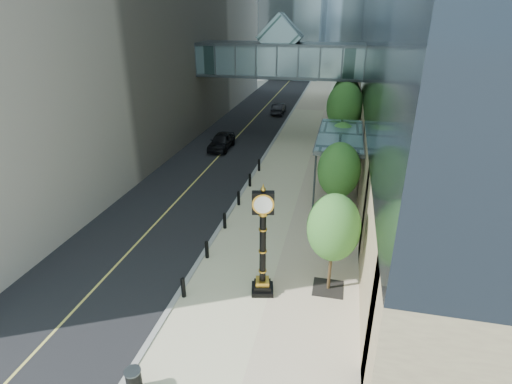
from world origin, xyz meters
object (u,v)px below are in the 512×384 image
trash_bin (134,382)px  car_near (221,141)px  car_far (279,108)px  pedestrian (327,209)px  street_clock (263,249)px

trash_bin → car_near: (-4.94, 25.90, 0.26)m
car_near → car_far: bearing=79.6°
trash_bin → car_near: bearing=100.8°
car_near → car_far: car_near is taller
pedestrian → car_near: 16.29m
street_clock → pedestrian: bearing=59.3°
street_clock → pedestrian: size_ratio=2.86×
trash_bin → car_far: car_far is taller
street_clock → trash_bin: size_ratio=5.79×
pedestrian → car_near: pedestrian is taller
street_clock → pedestrian: street_clock is taller
street_clock → car_near: bearing=100.0°
pedestrian → car_far: (-7.68, 27.72, -0.28)m
trash_bin → pedestrian: bearing=67.6°
pedestrian → car_near: bearing=-70.7°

